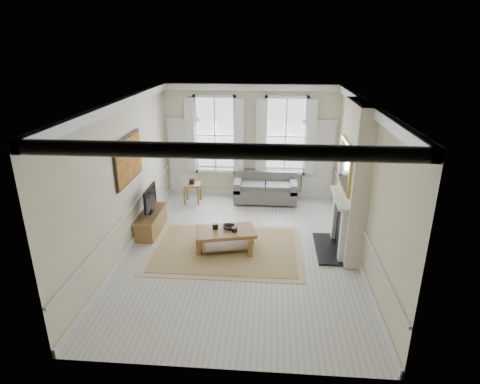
# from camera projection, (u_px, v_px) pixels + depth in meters

# --- Properties ---
(floor) EXTENTS (7.20, 7.20, 0.00)m
(floor) POSITION_uv_depth(u_px,v_px,m) (241.00, 250.00, 9.27)
(floor) COLOR #B7B5AD
(floor) RESTS_ON ground
(ceiling) EXTENTS (7.20, 7.20, 0.00)m
(ceiling) POSITION_uv_depth(u_px,v_px,m) (241.00, 101.00, 8.07)
(ceiling) COLOR white
(ceiling) RESTS_ON back_wall
(back_wall) EXTENTS (5.20, 0.00, 5.20)m
(back_wall) POSITION_uv_depth(u_px,v_px,m) (250.00, 142.00, 12.02)
(back_wall) COLOR beige
(back_wall) RESTS_ON floor
(left_wall) EXTENTS (0.00, 7.20, 7.20)m
(left_wall) POSITION_uv_depth(u_px,v_px,m) (124.00, 178.00, 8.86)
(left_wall) COLOR beige
(left_wall) RESTS_ON floor
(right_wall) EXTENTS (0.00, 7.20, 7.20)m
(right_wall) POSITION_uv_depth(u_px,v_px,m) (363.00, 184.00, 8.47)
(right_wall) COLOR beige
(right_wall) RESTS_ON floor
(window_left) EXTENTS (1.26, 0.20, 2.20)m
(window_left) POSITION_uv_depth(u_px,v_px,m) (215.00, 135.00, 11.98)
(window_left) COLOR #B2BCC6
(window_left) RESTS_ON back_wall
(window_right) EXTENTS (1.26, 0.20, 2.20)m
(window_right) POSITION_uv_depth(u_px,v_px,m) (286.00, 136.00, 11.83)
(window_right) COLOR #B2BCC6
(window_right) RESTS_ON back_wall
(door_left) EXTENTS (0.90, 0.08, 2.30)m
(door_left) POSITION_uv_depth(u_px,v_px,m) (184.00, 158.00, 12.33)
(door_left) COLOR silver
(door_left) RESTS_ON floor
(door_right) EXTENTS (0.90, 0.08, 2.30)m
(door_right) POSITION_uv_depth(u_px,v_px,m) (318.00, 161.00, 12.03)
(door_right) COLOR silver
(door_right) RESTS_ON floor
(painting) EXTENTS (0.05, 1.66, 1.06)m
(painting) POSITION_uv_depth(u_px,v_px,m) (129.00, 159.00, 9.01)
(painting) COLOR #C68822
(painting) RESTS_ON left_wall
(chimney_breast) EXTENTS (0.35, 1.70, 3.38)m
(chimney_breast) POSITION_uv_depth(u_px,v_px,m) (353.00, 181.00, 8.67)
(chimney_breast) COLOR beige
(chimney_breast) RESTS_ON floor
(hearth) EXTENTS (0.55, 1.50, 0.05)m
(hearth) POSITION_uv_depth(u_px,v_px,m) (327.00, 248.00, 9.30)
(hearth) COLOR black
(hearth) RESTS_ON floor
(fireplace) EXTENTS (0.21, 1.45, 1.33)m
(fireplace) POSITION_uv_depth(u_px,v_px,m) (339.00, 221.00, 9.03)
(fireplace) COLOR silver
(fireplace) RESTS_ON floor
(mirror) EXTENTS (0.06, 1.26, 1.06)m
(mirror) POSITION_uv_depth(u_px,v_px,m) (345.00, 165.00, 8.57)
(mirror) COLOR gold
(mirror) RESTS_ON chimney_breast
(sofa) EXTENTS (1.84, 0.90, 0.86)m
(sofa) POSITION_uv_depth(u_px,v_px,m) (265.00, 190.00, 12.00)
(sofa) COLOR #5C5C59
(sofa) RESTS_ON floor
(side_table) EXTENTS (0.56, 0.56, 0.59)m
(side_table) POSITION_uv_depth(u_px,v_px,m) (192.00, 187.00, 11.86)
(side_table) COLOR olive
(side_table) RESTS_ON floor
(rug) EXTENTS (3.50, 2.60, 0.02)m
(rug) POSITION_uv_depth(u_px,v_px,m) (226.00, 249.00, 9.30)
(rug) COLOR tan
(rug) RESTS_ON floor
(coffee_table) EXTENTS (1.47, 1.06, 0.50)m
(coffee_table) POSITION_uv_depth(u_px,v_px,m) (226.00, 233.00, 9.16)
(coffee_table) COLOR olive
(coffee_table) RESTS_ON rug
(ceramic_pot_a) EXTENTS (0.13, 0.13, 0.13)m
(ceramic_pot_a) POSITION_uv_depth(u_px,v_px,m) (215.00, 226.00, 9.17)
(ceramic_pot_a) COLOR black
(ceramic_pot_a) RESTS_ON coffee_table
(ceramic_pot_b) EXTENTS (0.14, 0.14, 0.10)m
(ceramic_pot_b) POSITION_uv_depth(u_px,v_px,m) (234.00, 229.00, 9.05)
(ceramic_pot_b) COLOR black
(ceramic_pot_b) RESTS_ON coffee_table
(bowl) EXTENTS (0.32, 0.32, 0.07)m
(bowl) POSITION_uv_depth(u_px,v_px,m) (229.00, 227.00, 9.21)
(bowl) COLOR black
(bowl) RESTS_ON coffee_table
(tv_stand) EXTENTS (0.45, 1.42, 0.51)m
(tv_stand) POSITION_uv_depth(u_px,v_px,m) (151.00, 222.00, 10.13)
(tv_stand) COLOR olive
(tv_stand) RESTS_ON floor
(tv) EXTENTS (0.08, 0.90, 0.68)m
(tv) POSITION_uv_depth(u_px,v_px,m) (150.00, 198.00, 9.90)
(tv) COLOR black
(tv) RESTS_ON tv_stand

